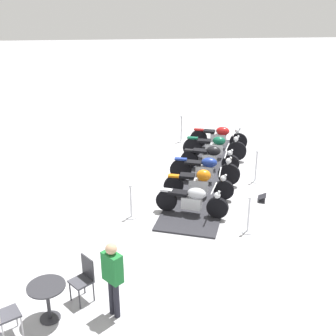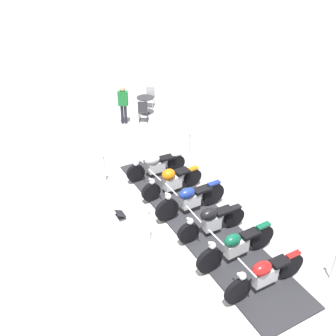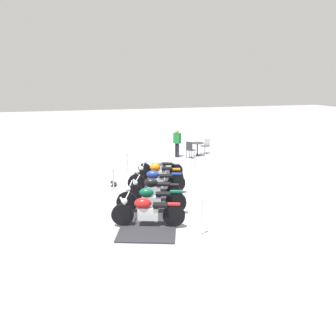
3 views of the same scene
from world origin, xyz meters
TOP-DOWN VIEW (x-y plane):
  - ground_plane at (0.00, 0.00)m, footprint 80.00×80.00m
  - display_platform at (0.00, 0.00)m, footprint 7.79×4.08m
  - motorcycle_chrome at (2.59, -0.86)m, footprint 1.02×1.97m
  - motorcycle_copper at (1.56, -0.50)m, footprint 0.87×2.09m
  - motorcycle_navy at (0.52, -0.15)m, footprint 0.93×2.21m
  - motorcycle_black at (-0.51, 0.20)m, footprint 0.99×1.97m
  - motorcycle_forest at (-1.54, 0.56)m, footprint 0.90×2.28m
  - motorcycle_maroon at (-2.57, 0.93)m, footprint 0.91×2.16m
  - stanchion_right_front at (3.60, 0.46)m, footprint 0.31×0.31m
  - stanchion_left_rear at (-3.60, -0.46)m, footprint 0.31×0.31m
  - stanchion_left_front at (2.55, -2.57)m, footprint 0.29×0.29m
  - stanchion_right_mid at (0.52, 1.52)m, footprint 0.29×0.29m
  - info_placard at (1.88, 1.35)m, footprint 0.42×0.34m
  - cafe_table at (6.42, -4.19)m, footprint 0.73×0.73m
  - cafe_chair_near_table at (5.90, -3.55)m, footprint 0.56×0.56m
  - cafe_chair_across_table at (6.83, -4.90)m, footprint 0.55×0.55m
  - bystander_person at (6.42, -2.94)m, footprint 0.45×0.43m

SIDE VIEW (x-z plane):
  - ground_plane at x=0.00m, z-range 0.00..0.00m
  - display_platform at x=0.00m, z-range 0.00..0.05m
  - info_placard at x=1.88m, z-range -0.04..0.17m
  - stanchion_right_front at x=3.60m, z-range -0.17..0.86m
  - stanchion_left_front at x=2.55m, z-range -0.15..0.86m
  - stanchion_left_rear at x=-3.60m, z-range -0.18..0.95m
  - stanchion_right_mid at x=0.52m, z-range -0.15..0.95m
  - motorcycle_chrome at x=2.59m, z-range 0.04..0.93m
  - motorcycle_black at x=-0.51m, z-range 0.05..0.95m
  - motorcycle_copper at x=1.56m, z-range 0.05..0.95m
  - motorcycle_forest at x=-1.54m, z-range -0.01..1.02m
  - motorcycle_navy at x=0.52m, z-range 0.00..1.04m
  - motorcycle_maroon at x=-2.57m, z-range 0.03..1.03m
  - cafe_chair_across_table at x=6.83m, z-range 0.08..1.00m
  - cafe_chair_near_table at x=5.90m, z-range 0.07..1.04m
  - cafe_table at x=6.42m, z-range 0.19..0.98m
  - bystander_person at x=6.42m, z-range 0.16..1.80m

